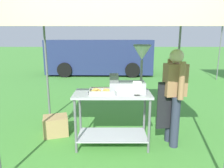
{
  "coord_description": "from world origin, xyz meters",
  "views": [
    {
      "loc": [
        -0.05,
        -2.07,
        1.78
      ],
      "look_at": [
        -0.05,
        1.33,
        1.02
      ],
      "focal_mm": 33.06,
      "sensor_mm": 36.0,
      "label": 1
    }
  ],
  "objects_px": {
    "van_navy": "(99,56)",
    "menu_sign": "(137,89)",
    "vendor": "(173,93)",
    "donut_tray": "(102,92)",
    "donut_fryer": "(131,75)",
    "donut_cart": "(112,109)",
    "stall_canopy": "(112,16)",
    "supply_crate": "(55,126)"
  },
  "relations": [
    {
      "from": "van_navy",
      "to": "menu_sign",
      "type": "bearing_deg",
      "value": -82.2
    },
    {
      "from": "vendor",
      "to": "donut_tray",
      "type": "bearing_deg",
      "value": -175.91
    },
    {
      "from": "donut_fryer",
      "to": "van_navy",
      "type": "relative_size",
      "value": 0.15
    },
    {
      "from": "donut_cart",
      "to": "vendor",
      "type": "bearing_deg",
      "value": 2.79
    },
    {
      "from": "vendor",
      "to": "van_navy",
      "type": "relative_size",
      "value": 0.32
    },
    {
      "from": "donut_cart",
      "to": "donut_tray",
      "type": "xyz_separation_m",
      "value": [
        -0.16,
        -0.03,
        0.3
      ]
    },
    {
      "from": "stall_canopy",
      "to": "donut_fryer",
      "type": "distance_m",
      "value": 0.95
    },
    {
      "from": "stall_canopy",
      "to": "supply_crate",
      "type": "height_order",
      "value": "stall_canopy"
    },
    {
      "from": "donut_tray",
      "to": "stall_canopy",
      "type": "bearing_deg",
      "value": 40.05
    },
    {
      "from": "donut_cart",
      "to": "van_navy",
      "type": "height_order",
      "value": "van_navy"
    },
    {
      "from": "donut_tray",
      "to": "donut_fryer",
      "type": "distance_m",
      "value": 0.53
    },
    {
      "from": "stall_canopy",
      "to": "vendor",
      "type": "bearing_deg",
      "value": -2.78
    },
    {
      "from": "supply_crate",
      "to": "menu_sign",
      "type": "bearing_deg",
      "value": -20.78
    },
    {
      "from": "stall_canopy",
      "to": "donut_fryer",
      "type": "xyz_separation_m",
      "value": [
        0.3,
        -0.1,
        -0.89
      ]
    },
    {
      "from": "donut_cart",
      "to": "donut_tray",
      "type": "height_order",
      "value": "donut_tray"
    },
    {
      "from": "donut_fryer",
      "to": "vendor",
      "type": "xyz_separation_m",
      "value": [
        0.71,
        0.05,
        -0.31
      ]
    },
    {
      "from": "menu_sign",
      "to": "donut_tray",
      "type": "bearing_deg",
      "value": 167.25
    },
    {
      "from": "supply_crate",
      "to": "van_navy",
      "type": "height_order",
      "value": "van_navy"
    },
    {
      "from": "donut_tray",
      "to": "vendor",
      "type": "distance_m",
      "value": 1.17
    },
    {
      "from": "stall_canopy",
      "to": "van_navy",
      "type": "relative_size",
      "value": 0.6
    },
    {
      "from": "donut_tray",
      "to": "menu_sign",
      "type": "height_order",
      "value": "menu_sign"
    },
    {
      "from": "vendor",
      "to": "supply_crate",
      "type": "xyz_separation_m",
      "value": [
        -2.07,
        0.34,
        -0.73
      ]
    },
    {
      "from": "donut_fryer",
      "to": "menu_sign",
      "type": "height_order",
      "value": "donut_fryer"
    },
    {
      "from": "donut_tray",
      "to": "van_navy",
      "type": "height_order",
      "value": "van_navy"
    },
    {
      "from": "donut_cart",
      "to": "donut_tray",
      "type": "bearing_deg",
      "value": -167.76
    },
    {
      "from": "stall_canopy",
      "to": "supply_crate",
      "type": "xyz_separation_m",
      "value": [
        -1.06,
        0.29,
        -1.92
      ]
    },
    {
      "from": "donut_cart",
      "to": "menu_sign",
      "type": "relative_size",
      "value": 5.57
    },
    {
      "from": "supply_crate",
      "to": "donut_fryer",
      "type": "bearing_deg",
      "value": -16.1
    },
    {
      "from": "supply_crate",
      "to": "vendor",
      "type": "bearing_deg",
      "value": -9.38
    },
    {
      "from": "donut_tray",
      "to": "supply_crate",
      "type": "xyz_separation_m",
      "value": [
        -0.9,
        0.42,
        -0.77
      ]
    },
    {
      "from": "stall_canopy",
      "to": "donut_tray",
      "type": "relative_size",
      "value": 7.28
    },
    {
      "from": "van_navy",
      "to": "donut_tray",
      "type": "bearing_deg",
      "value": -86.29
    },
    {
      "from": "stall_canopy",
      "to": "donut_cart",
      "type": "bearing_deg",
      "value": -90.0
    },
    {
      "from": "donut_tray",
      "to": "supply_crate",
      "type": "distance_m",
      "value": 1.26
    },
    {
      "from": "stall_canopy",
      "to": "van_navy",
      "type": "height_order",
      "value": "stall_canopy"
    },
    {
      "from": "donut_cart",
      "to": "menu_sign",
      "type": "height_order",
      "value": "menu_sign"
    },
    {
      "from": "donut_cart",
      "to": "donut_fryer",
      "type": "relative_size",
      "value": 1.62
    },
    {
      "from": "stall_canopy",
      "to": "donut_cart",
      "type": "height_order",
      "value": "stall_canopy"
    },
    {
      "from": "donut_tray",
      "to": "donut_fryer",
      "type": "xyz_separation_m",
      "value": [
        0.45,
        0.03,
        0.26
      ]
    },
    {
      "from": "donut_fryer",
      "to": "vendor",
      "type": "relative_size",
      "value": 0.47
    },
    {
      "from": "menu_sign",
      "to": "vendor",
      "type": "bearing_deg",
      "value": 17.98
    },
    {
      "from": "supply_crate",
      "to": "van_navy",
      "type": "bearing_deg",
      "value": 86.29
    }
  ]
}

